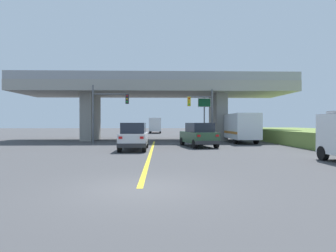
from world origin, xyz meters
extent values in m
plane|color=#424244|center=(0.00, 25.08, 0.00)|extent=(160.00, 160.00, 0.00)
cube|color=gray|center=(0.00, 25.08, 5.94)|extent=(30.97, 8.47, 1.13)
cube|color=gray|center=(-7.50, 25.08, 2.69)|extent=(1.24, 5.08, 5.37)
cube|color=gray|center=(7.50, 25.08, 2.69)|extent=(1.24, 5.08, 5.37)
cube|color=gray|center=(0.00, 21.00, 6.96)|extent=(30.97, 0.20, 0.90)
cube|color=gray|center=(0.00, 29.16, 6.96)|extent=(30.97, 0.20, 0.90)
cube|color=yellow|center=(0.00, 11.29, 0.00)|extent=(0.20, 22.57, 0.01)
cube|color=silver|center=(-1.29, 12.58, 0.81)|extent=(1.88, 4.58, 0.90)
cube|color=#1E232D|center=(-1.29, 12.24, 1.64)|extent=(1.65, 2.52, 0.76)
cube|color=#2D2D30|center=(-1.29, 10.34, 0.50)|extent=(1.92, 0.20, 0.28)
cube|color=red|center=(-2.00, 10.27, 1.03)|extent=(0.24, 0.06, 0.16)
cube|color=red|center=(-0.59, 10.27, 1.03)|extent=(0.24, 0.06, 0.16)
cylinder|color=black|center=(-2.13, 14.32, 0.36)|extent=(0.26, 0.72, 0.72)
cylinder|color=black|center=(-0.45, 14.32, 0.36)|extent=(0.26, 0.72, 0.72)
cylinder|color=black|center=(-2.13, 10.84, 0.36)|extent=(0.26, 0.72, 0.72)
cylinder|color=black|center=(-0.45, 10.84, 0.36)|extent=(0.26, 0.72, 0.72)
cube|color=#2D4C33|center=(3.86, 15.39, 0.81)|extent=(2.87, 4.93, 0.90)
cube|color=#1E232D|center=(3.93, 15.05, 1.64)|extent=(2.22, 2.84, 0.76)
cube|color=#2D2D30|center=(4.31, 13.17, 0.50)|extent=(2.03, 0.60, 0.28)
cube|color=red|center=(3.59, 12.95, 1.03)|extent=(0.25, 0.11, 0.16)
cube|color=red|center=(5.06, 13.25, 1.03)|extent=(0.25, 0.11, 0.16)
cylinder|color=black|center=(2.63, 16.93, 0.36)|extent=(0.40, 0.76, 0.72)
cylinder|color=black|center=(4.39, 17.29, 0.36)|extent=(0.40, 0.76, 0.72)
cylinder|color=black|center=(3.34, 13.48, 0.36)|extent=(0.40, 0.76, 0.72)
cylinder|color=black|center=(5.09, 13.84, 0.36)|extent=(0.40, 0.76, 0.72)
cube|color=navy|center=(8.82, 23.42, 1.40)|extent=(2.20, 2.00, 1.90)
cube|color=silver|center=(8.82, 19.72, 1.69)|extent=(2.31, 5.41, 2.49)
cube|color=#B26619|center=(8.82, 19.72, 1.07)|extent=(2.33, 5.30, 0.24)
cylinder|color=black|center=(7.82, 23.42, 0.45)|extent=(0.30, 0.90, 0.90)
cylinder|color=black|center=(9.82, 23.42, 0.45)|extent=(0.30, 0.90, 0.90)
cylinder|color=black|center=(7.82, 18.36, 0.45)|extent=(0.30, 0.90, 0.90)
cylinder|color=black|center=(9.82, 18.36, 0.45)|extent=(0.30, 0.90, 0.90)
cube|color=black|center=(10.28, 6.82, 1.80)|extent=(1.84, 0.12, 0.80)
cylinder|color=black|center=(9.38, 6.37, 0.38)|extent=(0.28, 0.76, 0.76)
cylinder|color=#56595E|center=(6.00, 20.53, 2.75)|extent=(0.18, 0.18, 5.51)
cylinder|color=#56595E|center=(4.80, 20.53, 4.70)|extent=(2.39, 0.12, 0.12)
cube|color=gold|center=(3.60, 20.53, 4.22)|extent=(0.32, 0.26, 0.96)
sphere|color=red|center=(3.60, 20.38, 4.52)|extent=(0.16, 0.16, 0.16)
sphere|color=gold|center=(3.60, 20.38, 4.22)|extent=(0.16, 0.16, 0.16)
sphere|color=green|center=(3.60, 20.38, 3.92)|extent=(0.16, 0.16, 0.16)
cylinder|color=#56595E|center=(-6.00, 19.73, 2.88)|extent=(0.18, 0.18, 5.76)
cylinder|color=#56595E|center=(-4.31, 19.73, 4.87)|extent=(3.37, 0.12, 0.12)
cube|color=#232326|center=(-2.63, 19.73, 4.39)|extent=(0.32, 0.26, 0.96)
sphere|color=red|center=(-2.63, 19.58, 4.69)|extent=(0.16, 0.16, 0.16)
sphere|color=gold|center=(-2.63, 19.58, 4.39)|extent=(0.16, 0.16, 0.16)
sphere|color=green|center=(-2.63, 19.58, 4.09)|extent=(0.16, 0.16, 0.16)
cylinder|color=slate|center=(5.64, 23.48, 2.48)|extent=(0.14, 0.14, 4.96)
cube|color=#146638|center=(5.64, 23.42, 4.32)|extent=(1.36, 0.08, 0.90)
cube|color=white|center=(5.64, 23.41, 4.32)|extent=(1.44, 0.04, 0.98)
cube|color=red|center=(-0.32, 51.92, 1.40)|extent=(2.20, 2.00, 1.90)
cube|color=silver|center=(-0.32, 48.14, 1.73)|extent=(2.31, 5.56, 2.56)
cube|color=#197F4C|center=(-0.32, 48.14, 1.09)|extent=(2.33, 5.45, 0.24)
cylinder|color=black|center=(-1.32, 51.92, 0.45)|extent=(0.30, 0.90, 0.90)
cylinder|color=black|center=(0.68, 51.92, 0.45)|extent=(0.30, 0.90, 0.90)
cylinder|color=black|center=(-1.32, 46.75, 0.45)|extent=(0.30, 0.90, 0.90)
cylinder|color=black|center=(0.68, 46.75, 0.45)|extent=(0.30, 0.90, 0.90)
camera|label=1|loc=(0.62, -8.68, 1.99)|focal=30.54mm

